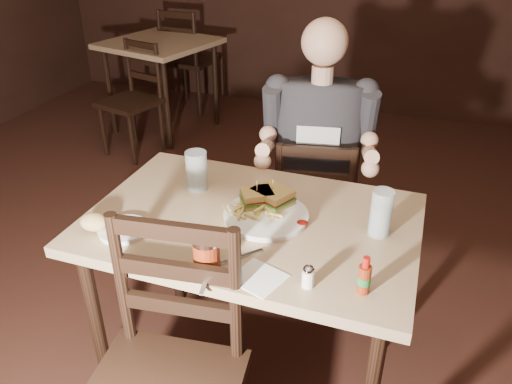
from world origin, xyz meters
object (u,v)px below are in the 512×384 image
(main_table, at_px, (252,239))
(chair_far, at_px, (314,210))
(bg_chair_far, at_px, (190,60))
(glass_right, at_px, (381,213))
(bg_table, at_px, (160,52))
(glass_left, at_px, (197,170))
(syrup_dispenser, at_px, (206,252))
(hot_sauce, at_px, (365,275))
(side_plate, at_px, (124,231))
(bg_chair_near, at_px, (129,102))
(diner, at_px, (319,125))
(dinner_plate, at_px, (266,217))

(main_table, relative_size, chair_far, 1.37)
(bg_chair_far, height_order, glass_right, bg_chair_far)
(chair_far, xyz_separation_m, glass_right, (0.34, -0.64, 0.43))
(bg_table, xyz_separation_m, glass_left, (1.34, -2.19, 0.17))
(glass_left, height_order, syrup_dispenser, glass_left)
(hot_sauce, height_order, side_plate, hot_sauce)
(bg_chair_near, height_order, glass_right, glass_right)
(bg_table, bearing_deg, main_table, -55.40)
(diner, relative_size, glass_right, 5.52)
(bg_table, relative_size, chair_far, 1.15)
(syrup_dispenser, distance_m, side_plate, 0.36)
(bg_chair_near, relative_size, dinner_plate, 2.94)
(glass_left, relative_size, glass_right, 0.93)
(bg_chair_near, distance_m, syrup_dispenser, 2.63)
(main_table, distance_m, bg_chair_near, 2.41)
(glass_left, relative_size, side_plate, 0.94)
(glass_left, bearing_deg, side_plate, -107.02)
(bg_chair_far, bearing_deg, main_table, 123.52)
(dinner_plate, relative_size, glass_right, 1.78)
(chair_far, relative_size, syrup_dispenser, 7.69)
(dinner_plate, xyz_separation_m, side_plate, (-0.43, -0.23, -0.00))
(bg_chair_far, distance_m, hot_sauce, 3.76)
(main_table, relative_size, glass_left, 7.57)
(side_plate, bearing_deg, main_table, 29.67)
(hot_sauce, relative_size, syrup_dispenser, 1.10)
(bg_table, height_order, side_plate, side_plate)
(chair_far, bearing_deg, dinner_plate, 76.80)
(chair_far, distance_m, glass_left, 0.78)
(hot_sauce, bearing_deg, bg_chair_near, 134.82)
(diner, distance_m, glass_right, 0.68)
(glass_right, height_order, hot_sauce, glass_right)
(main_table, height_order, glass_right, glass_right)
(bg_chair_near, bearing_deg, dinner_plate, -31.02)
(syrup_dispenser, bearing_deg, bg_chair_far, 117.02)
(diner, height_order, dinner_plate, diner)
(bg_chair_far, height_order, bg_chair_near, bg_chair_far)
(bg_chair_near, distance_m, hot_sauce, 2.91)
(side_plate, bearing_deg, glass_left, 72.98)
(bg_chair_far, bearing_deg, bg_table, 94.36)
(main_table, xyz_separation_m, side_plate, (-0.38, -0.22, 0.09))
(glass_left, relative_size, hot_sauce, 1.27)
(bg_chair_far, relative_size, dinner_plate, 3.27)
(bg_chair_far, bearing_deg, syrup_dispenser, 120.61)
(bg_chair_near, relative_size, syrup_dispenser, 7.76)
(main_table, bearing_deg, glass_right, 6.06)
(bg_table, height_order, syrup_dispenser, syrup_dispenser)
(syrup_dispenser, relative_size, side_plate, 0.68)
(dinner_plate, bearing_deg, main_table, -164.25)
(bg_table, relative_size, bg_chair_far, 1.02)
(main_table, height_order, hot_sauce, hot_sauce)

